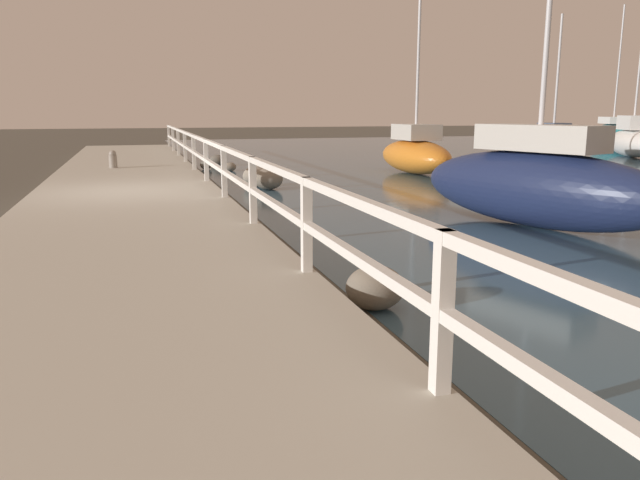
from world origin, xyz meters
The scene contains 15 objects.
ground_plane centered at (0.00, 0.00, 0.00)m, with size 120.00×120.00×0.00m, color #4C473D.
dock_walkway centered at (0.00, 0.00, 0.17)m, with size 3.79×36.00×0.33m.
railing centered at (1.80, 0.00, 1.00)m, with size 0.10×32.50×0.98m.
boulder_water_edge centered at (2.39, -7.79, 0.22)m, with size 0.60×0.54×0.45m.
boulder_near_dock centered at (3.24, 2.75, 0.27)m, with size 0.73×0.66×0.55m.
boulder_far_strip centered at (3.06, 9.22, 0.20)m, with size 0.54×0.48×0.40m.
boulder_upstream centered at (2.52, 8.05, 0.15)m, with size 0.40×0.36×0.30m.
boulder_downstream centered at (3.21, 7.15, 0.15)m, with size 0.39×0.35×0.29m.
boulder_mid_strip centered at (3.40, 2.00, 0.27)m, with size 0.73×0.65×0.55m.
mooring_bollard centered at (-0.40, 5.68, 0.58)m, with size 0.23×0.23×0.51m.
sailboat_orange centered at (8.70, 4.69, 0.64)m, with size 1.51×3.95×6.21m.
sailboat_teal centered at (25.37, 15.04, 0.71)m, with size 3.23×5.02×7.40m.
sailboat_navy centered at (6.69, -4.36, 0.75)m, with size 2.59×5.00×5.80m.
sailboat_white centered at (20.67, 8.55, 0.69)m, with size 3.24×5.12×5.89m.
sailboat_gray centered at (15.34, 6.78, 0.63)m, with size 1.17×3.50×5.38m.
Camera 1 is at (0.13, -13.40, 1.97)m, focal length 35.00 mm.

